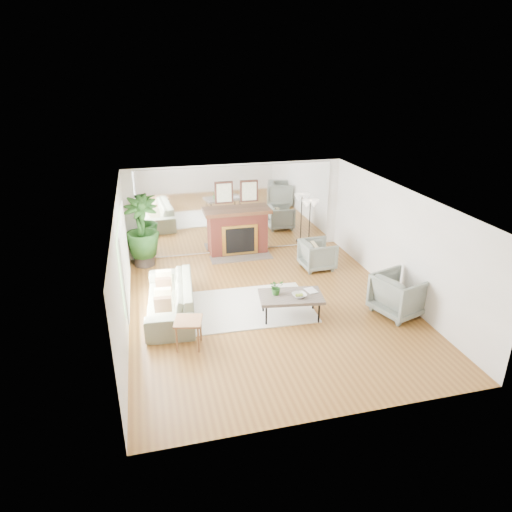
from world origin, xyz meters
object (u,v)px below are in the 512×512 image
object	(u,v)px
coffee_table	(291,297)
floor_lamp	(310,208)
sofa	(170,298)
potted_ficus	(142,230)
fireplace	(238,232)
armchair_back	(318,255)
armchair_front	(400,294)
side_table	(188,324)

from	to	relation	value
coffee_table	floor_lamp	xyz separation A→B (m)	(1.72, 3.59, 0.77)
sofa	floor_lamp	size ratio (longest dim) A/B	1.66
potted_ficus	floor_lamp	xyz separation A→B (m)	(4.63, 0.00, 0.26)
coffee_table	sofa	distance (m)	2.56
fireplace	armchair_back	world-z (taller)	fireplace
armchair_front	floor_lamp	bearing A→B (deg)	-9.84
sofa	potted_ficus	size ratio (longest dim) A/B	1.32
fireplace	potted_ficus	xyz separation A→B (m)	(-2.60, -0.16, 0.33)
armchair_front	potted_ficus	bearing A→B (deg)	34.58
armchair_back	potted_ficus	distance (m)	4.62
armchair_front	side_table	bearing A→B (deg)	74.25
side_table	potted_ficus	bearing A→B (deg)	99.92
fireplace	armchair_front	bearing A→B (deg)	-57.82
armchair_back	floor_lamp	world-z (taller)	floor_lamp
fireplace	sofa	xyz separation A→B (m)	(-2.12, -2.93, -0.30)
armchair_front	side_table	world-z (taller)	armchair_front
fireplace	armchair_front	world-z (taller)	fireplace
armchair_back	potted_ficus	size ratio (longest dim) A/B	0.45
sofa	floor_lamp	bearing A→B (deg)	128.24
armchair_back	floor_lamp	bearing A→B (deg)	-12.66
coffee_table	armchair_front	size ratio (longest dim) A/B	1.43
sofa	armchair_front	size ratio (longest dim) A/B	2.49
side_table	floor_lamp	world-z (taller)	floor_lamp
armchair_back	coffee_table	bearing A→B (deg)	144.69
sofa	armchair_back	distance (m)	4.17
armchair_back	floor_lamp	xyz separation A→B (m)	(0.24, 1.31, 0.87)
coffee_table	armchair_back	size ratio (longest dim) A/B	1.69
armchair_back	fireplace	bearing A→B (deg)	48.27
side_table	potted_ficus	xyz separation A→B (m)	(-0.73, 4.15, 0.52)
fireplace	floor_lamp	bearing A→B (deg)	-4.48
coffee_table	fireplace	bearing A→B (deg)	94.71
armchair_front	potted_ficus	size ratio (longest dim) A/B	0.53
fireplace	sofa	distance (m)	3.63
sofa	side_table	bearing A→B (deg)	14.55
sofa	floor_lamp	xyz separation A→B (m)	(4.15, 2.77, 0.90)
coffee_table	potted_ficus	distance (m)	4.65
coffee_table	sofa	xyz separation A→B (m)	(-2.43, 0.81, -0.12)
armchair_back	potted_ficus	xyz separation A→B (m)	(-4.39, 1.31, 0.61)
coffee_table	armchair_back	world-z (taller)	armchair_back
sofa	side_table	xyz separation A→B (m)	(0.25, -1.38, 0.12)
potted_ficus	side_table	bearing A→B (deg)	-80.08
armchair_back	sofa	bearing A→B (deg)	108.25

